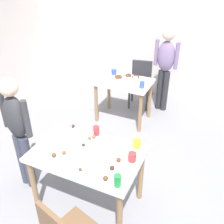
% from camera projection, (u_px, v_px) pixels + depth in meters
% --- Properties ---
extents(ground_plane, '(6.40, 6.40, 0.00)m').
position_uv_depth(ground_plane, '(101.00, 204.00, 3.03)').
color(ground_plane, gray).
extents(wall_back, '(6.40, 0.10, 2.60)m').
position_uv_depth(wall_back, '(175.00, 34.00, 4.87)').
color(wall_back, silver).
rests_on(wall_back, ground_plane).
extents(dining_table_near, '(1.16, 0.74, 0.75)m').
position_uv_depth(dining_table_near, '(87.00, 161.00, 2.73)').
color(dining_table_near, silver).
rests_on(dining_table_near, ground_plane).
extents(dining_table_far, '(0.93, 0.64, 0.75)m').
position_uv_depth(dining_table_far, '(124.00, 88.00, 4.37)').
color(dining_table_far, white).
rests_on(dining_table_far, ground_plane).
extents(chair_far_table, '(0.47, 0.47, 0.87)m').
position_uv_depth(chair_far_table, '(141.00, 81.00, 4.93)').
color(chair_far_table, '#2D2D33').
rests_on(chair_far_table, ground_plane).
extents(person_girl_near, '(0.46, 0.25, 1.47)m').
position_uv_depth(person_girl_near, '(18.00, 127.00, 2.88)').
color(person_girl_near, '#383D4C').
rests_on(person_girl_near, ground_plane).
extents(person_adult_far, '(0.46, 0.24, 1.54)m').
position_uv_depth(person_adult_far, '(165.00, 63.00, 4.53)').
color(person_adult_far, '#28282D').
rests_on(person_adult_far, ground_plane).
extents(mixing_bowl, '(0.19, 0.19, 0.07)m').
position_uv_depth(mixing_bowl, '(60.00, 132.00, 2.95)').
color(mixing_bowl, white).
rests_on(mixing_bowl, dining_table_near).
extents(soda_can, '(0.07, 0.07, 0.12)m').
position_uv_depth(soda_can, '(118.00, 181.00, 2.26)').
color(soda_can, '#198438').
rests_on(soda_can, dining_table_near).
extents(fork_near, '(0.17, 0.02, 0.01)m').
position_uv_depth(fork_near, '(101.00, 144.00, 2.82)').
color(fork_near, silver).
rests_on(fork_near, dining_table_near).
extents(cup_near_0, '(0.07, 0.07, 0.11)m').
position_uv_depth(cup_near_0, '(96.00, 131.00, 2.93)').
color(cup_near_0, red).
rests_on(cup_near_0, dining_table_near).
extents(cup_near_1, '(0.09, 0.09, 0.09)m').
position_uv_depth(cup_near_1, '(137.00, 144.00, 2.75)').
color(cup_near_1, yellow).
rests_on(cup_near_1, dining_table_near).
extents(cup_near_2, '(0.08, 0.08, 0.09)m').
position_uv_depth(cup_near_2, '(132.00, 157.00, 2.56)').
color(cup_near_2, red).
rests_on(cup_near_2, dining_table_near).
extents(cake_ball_0, '(0.05, 0.05, 0.05)m').
position_uv_depth(cake_ball_0, '(112.00, 168.00, 2.45)').
color(cake_ball_0, '#3D2319').
rests_on(cake_ball_0, dining_table_near).
extents(cake_ball_1, '(0.05, 0.05, 0.05)m').
position_uv_depth(cake_ball_1, '(119.00, 160.00, 2.55)').
color(cake_ball_1, brown).
rests_on(cake_ball_1, dining_table_near).
extents(cake_ball_2, '(0.05, 0.05, 0.05)m').
position_uv_depth(cake_ball_2, '(106.00, 178.00, 2.34)').
color(cake_ball_2, brown).
rests_on(cake_ball_2, dining_table_near).
extents(cake_ball_3, '(0.04, 0.04, 0.04)m').
position_uv_depth(cake_ball_3, '(89.00, 138.00, 2.88)').
color(cake_ball_3, brown).
rests_on(cake_ball_3, dining_table_near).
extents(cake_ball_4, '(0.04, 0.04, 0.04)m').
position_uv_depth(cake_ball_4, '(80.00, 169.00, 2.44)').
color(cake_ball_4, brown).
rests_on(cake_ball_4, dining_table_near).
extents(cake_ball_5, '(0.04, 0.04, 0.04)m').
position_uv_depth(cake_ball_5, '(83.00, 145.00, 2.77)').
color(cake_ball_5, '#3D2319').
rests_on(cake_ball_5, dining_table_near).
extents(cake_ball_6, '(0.05, 0.05, 0.05)m').
position_uv_depth(cake_ball_6, '(64.00, 152.00, 2.65)').
color(cake_ball_6, brown).
rests_on(cake_ball_6, dining_table_near).
extents(cake_ball_7, '(0.04, 0.04, 0.04)m').
position_uv_depth(cake_ball_7, '(73.00, 126.00, 3.08)').
color(cake_ball_7, '#3D2319').
rests_on(cake_ball_7, dining_table_near).
extents(cake_ball_8, '(0.04, 0.04, 0.04)m').
position_uv_depth(cake_ball_8, '(94.00, 137.00, 2.90)').
color(cake_ball_8, brown).
rests_on(cake_ball_8, dining_table_near).
extents(cake_ball_9, '(0.05, 0.05, 0.05)m').
position_uv_depth(cake_ball_9, '(54.00, 155.00, 2.62)').
color(cake_ball_9, brown).
rests_on(cake_ball_9, dining_table_near).
extents(pitcher_far, '(0.11, 0.11, 0.23)m').
position_uv_depth(pitcher_far, '(107.00, 70.00, 4.43)').
color(pitcher_far, white).
rests_on(pitcher_far, dining_table_far).
extents(cup_far_0, '(0.08, 0.08, 0.11)m').
position_uv_depth(cup_far_0, '(110.00, 70.00, 4.59)').
color(cup_far_0, white).
rests_on(cup_far_0, dining_table_far).
extents(cup_far_1, '(0.09, 0.09, 0.10)m').
position_uv_depth(cup_far_1, '(114.00, 72.00, 4.52)').
color(cup_far_1, '#3351B2').
rests_on(cup_far_1, dining_table_far).
extents(cup_far_2, '(0.08, 0.08, 0.11)m').
position_uv_depth(cup_far_2, '(142.00, 85.00, 4.04)').
color(cup_far_2, '#3351B2').
rests_on(cup_far_2, dining_table_far).
extents(cup_far_3, '(0.07, 0.07, 0.09)m').
position_uv_depth(cup_far_3, '(135.00, 80.00, 4.23)').
color(cup_far_3, white).
rests_on(cup_far_3, dining_table_far).
extents(donut_far_0, '(0.14, 0.14, 0.04)m').
position_uv_depth(donut_far_0, '(118.00, 77.00, 4.40)').
color(donut_far_0, brown).
rests_on(donut_far_0, dining_table_far).
extents(donut_far_1, '(0.14, 0.14, 0.04)m').
position_uv_depth(donut_far_1, '(127.00, 84.00, 4.13)').
color(donut_far_1, pink).
rests_on(donut_far_1, dining_table_far).
extents(donut_far_2, '(0.13, 0.13, 0.04)m').
position_uv_depth(donut_far_2, '(113.00, 81.00, 4.24)').
color(donut_far_2, pink).
rests_on(donut_far_2, dining_table_far).
extents(donut_far_3, '(0.10, 0.10, 0.03)m').
position_uv_depth(donut_far_3, '(110.00, 79.00, 4.33)').
color(donut_far_3, white).
rests_on(donut_far_3, dining_table_far).
extents(donut_far_4, '(0.12, 0.12, 0.03)m').
position_uv_depth(donut_far_4, '(128.00, 75.00, 4.47)').
color(donut_far_4, brown).
rests_on(donut_far_4, dining_table_far).
extents(donut_far_5, '(0.13, 0.13, 0.04)m').
position_uv_depth(donut_far_5, '(136.00, 77.00, 4.40)').
color(donut_far_5, brown).
rests_on(donut_far_5, dining_table_far).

